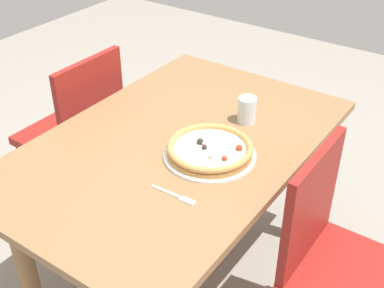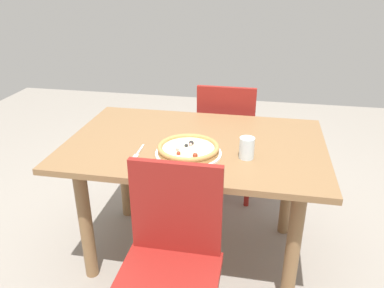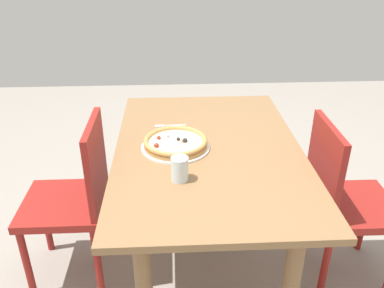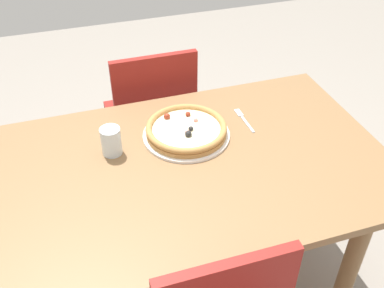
{
  "view_description": "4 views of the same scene",
  "coord_description": "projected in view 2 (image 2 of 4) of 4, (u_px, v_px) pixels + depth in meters",
  "views": [
    {
      "loc": [
        1.24,
        0.94,
        1.74
      ],
      "look_at": [
        0.0,
        0.08,
        0.74
      ],
      "focal_mm": 47.03,
      "sensor_mm": 36.0,
      "label": 1
    },
    {
      "loc": [
        -0.33,
        1.82,
        1.55
      ],
      "look_at": [
        0.0,
        0.08,
        0.74
      ],
      "focal_mm": 35.88,
      "sensor_mm": 36.0,
      "label": 2
    },
    {
      "loc": [
        -1.69,
        0.17,
        1.63
      ],
      "look_at": [
        0.0,
        0.08,
        0.74
      ],
      "focal_mm": 37.66,
      "sensor_mm": 36.0,
      "label": 3
    },
    {
      "loc": [
        -0.39,
        -1.14,
        1.75
      ],
      "look_at": [
        0.0,
        0.08,
        0.74
      ],
      "focal_mm": 42.13,
      "sensor_mm": 36.0,
      "label": 4
    }
  ],
  "objects": [
    {
      "name": "dining_table",
      "position": [
        195.0,
        161.0,
        2.07
      ],
      "size": [
        1.35,
        0.88,
        0.72
      ],
      "color": "olive",
      "rests_on": "ground"
    },
    {
      "name": "ground_plane",
      "position": [
        195.0,
        250.0,
        2.32
      ],
      "size": [
        6.0,
        6.0,
        0.0
      ],
      "primitive_type": "plane",
      "color": "gray"
    },
    {
      "name": "chair_far",
      "position": [
        170.0,
        263.0,
        1.53
      ],
      "size": [
        0.4,
        0.4,
        0.87
      ],
      "rotation": [
        0.0,
        0.0,
        0.0
      ],
      "color": "maroon",
      "rests_on": "ground"
    },
    {
      "name": "drinking_glass",
      "position": [
        247.0,
        148.0,
        1.83
      ],
      "size": [
        0.07,
        0.07,
        0.1
      ],
      "primitive_type": "cylinder",
      "color": "silver",
      "rests_on": "dining_table"
    },
    {
      "name": "plate",
      "position": [
        188.0,
        153.0,
        1.88
      ],
      "size": [
        0.33,
        0.33,
        0.01
      ],
      "primitive_type": "cylinder",
      "color": "white",
      "rests_on": "dining_table"
    },
    {
      "name": "chair_near",
      "position": [
        227.0,
        137.0,
        2.69
      ],
      "size": [
        0.4,
        0.4,
        0.87
      ],
      "rotation": [
        0.0,
        0.0,
        3.14
      ],
      "color": "maroon",
      "rests_on": "ground"
    },
    {
      "name": "pizza",
      "position": [
        188.0,
        149.0,
        1.87
      ],
      "size": [
        0.3,
        0.3,
        0.04
      ],
      "color": "#B78447",
      "rests_on": "plate"
    },
    {
      "name": "fork",
      "position": [
        138.0,
        153.0,
        1.89
      ],
      "size": [
        0.02,
        0.17,
        0.0
      ],
      "rotation": [
        0.0,
        0.0,
        1.59
      ],
      "color": "silver",
      "rests_on": "dining_table"
    }
  ]
}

